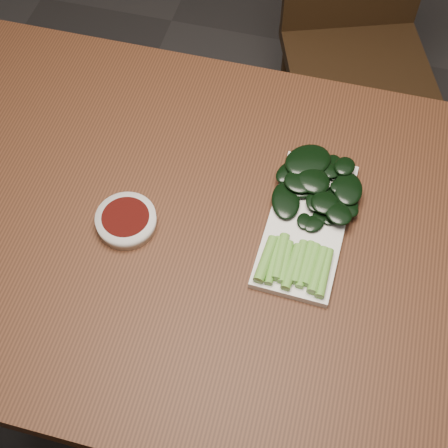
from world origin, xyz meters
TOP-DOWN VIEW (x-y plane):
  - ground at (0.00, 0.00)m, footprint 6.00×6.00m
  - table at (0.00, 0.00)m, footprint 1.40×0.80m
  - chair_far at (0.16, 0.84)m, footprint 0.50×0.50m
  - sauce_bowl at (-0.16, -0.03)m, footprint 0.10×0.10m
  - serving_plate at (0.14, 0.04)m, footprint 0.14×0.29m
  - gai_lan at (0.14, 0.07)m, footprint 0.17×0.31m

SIDE VIEW (x-z plane):
  - ground at x=0.00m, z-range 0.00..0.00m
  - chair_far at x=0.16m, z-range 0.04..0.93m
  - table at x=0.00m, z-range 0.30..1.05m
  - serving_plate at x=0.14m, z-range 0.75..0.76m
  - sauce_bowl at x=-0.16m, z-range 0.75..0.78m
  - gai_lan at x=0.14m, z-range 0.76..0.79m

